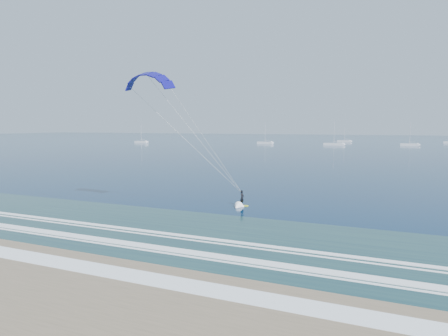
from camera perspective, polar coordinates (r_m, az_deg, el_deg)
name	(u,v)px	position (r m, az deg, el deg)	size (l,w,h in m)	color
ground	(82,265)	(31.43, -19.61, -12.88)	(900.00, 900.00, 0.00)	#072944
kitesurfer_rig	(196,136)	(47.51, -4.06, 4.62)	(13.49, 9.72, 17.16)	#D1DE1A
sailboat_0	(141,142)	(238.85, -11.72, 3.67)	(8.20, 2.40, 11.22)	silver
sailboat_1	(265,143)	(224.09, 5.89, 3.62)	(8.91, 2.40, 12.21)	silver
sailboat_2	(344,141)	(256.22, 16.79, 3.69)	(8.24, 2.40, 11.18)	silver
sailboat_3	(410,145)	(220.86, 24.99, 3.05)	(8.62, 2.40, 11.98)	silver
sailboat_7	(334,144)	(213.03, 15.42, 3.31)	(10.31, 2.40, 12.49)	silver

